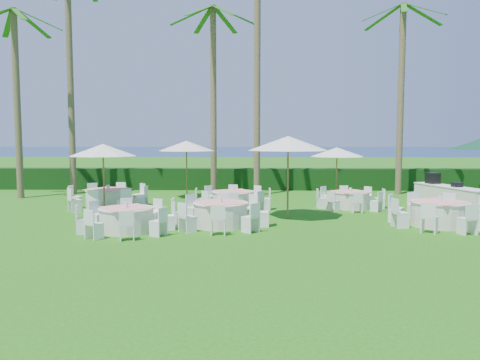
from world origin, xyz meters
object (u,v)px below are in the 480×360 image
(banquet_table_a, at_px, (127,219))
(banquet_table_e, at_px, (233,200))
(umbrella_a, at_px, (103,150))
(umbrella_b, at_px, (288,143))
(banquet_table_f, at_px, (350,199))
(umbrella_c, at_px, (186,146))
(banquet_table_b, at_px, (221,214))
(umbrella_d, at_px, (337,152))
(banquet_table_d, at_px, (108,198))
(banquet_table_c, at_px, (439,213))
(buffet_table, at_px, (449,196))

(banquet_table_a, xyz_separation_m, banquet_table_e, (3.11, 4.56, 0.01))
(banquet_table_e, bearing_deg, umbrella_a, -168.25)
(umbrella_a, bearing_deg, umbrella_b, -8.62)
(banquet_table_a, xyz_separation_m, banquet_table_f, (7.95, 5.12, -0.03))
(banquet_table_f, relative_size, umbrella_c, 1.00)
(banquet_table_b, xyz_separation_m, banquet_table_e, (0.26, 3.62, -0.02))
(banquet_table_f, relative_size, umbrella_d, 1.12)
(umbrella_d, bearing_deg, banquet_table_d, -164.24)
(banquet_table_e, bearing_deg, banquet_table_f, 6.61)
(umbrella_a, xyz_separation_m, umbrella_d, (9.61, 4.00, -0.18))
(banquet_table_b, xyz_separation_m, banquet_table_f, (5.10, 4.18, -0.05))
(banquet_table_c, distance_m, banquet_table_d, 12.60)
(banquet_table_e, distance_m, umbrella_c, 4.81)
(banquet_table_c, relative_size, umbrella_d, 1.32)
(banquet_table_d, bearing_deg, banquet_table_f, 2.06)
(banquet_table_a, bearing_deg, banquet_table_d, 113.21)
(umbrella_c, relative_size, buffet_table, 0.70)
(umbrella_b, xyz_separation_m, umbrella_c, (-4.42, 5.68, -0.17))
(banquet_table_d, height_order, banquet_table_f, banquet_table_d)
(banquet_table_e, relative_size, umbrella_a, 1.13)
(banquet_table_d, distance_m, umbrella_a, 2.36)
(banquet_table_b, relative_size, banquet_table_d, 0.98)
(banquet_table_f, xyz_separation_m, umbrella_b, (-2.79, -2.64, 2.33))
(banquet_table_a, relative_size, banquet_table_d, 0.91)
(banquet_table_a, relative_size, umbrella_d, 1.20)
(banquet_table_b, distance_m, banquet_table_e, 3.63)
(banquet_table_b, xyz_separation_m, umbrella_d, (4.95, 6.59, 1.83))
(umbrella_a, bearing_deg, banquet_table_b, -29.06)
(banquet_table_a, distance_m, banquet_table_c, 10.11)
(banquet_table_c, xyz_separation_m, banquet_table_e, (-6.93, 3.37, -0.03))
(umbrella_b, relative_size, umbrella_d, 1.20)
(banquet_table_b, bearing_deg, umbrella_b, 33.62)
(banquet_table_e, xyz_separation_m, banquet_table_f, (4.84, 0.56, -0.03))
(banquet_table_a, distance_m, umbrella_c, 8.46)
(banquet_table_b, relative_size, banquet_table_c, 0.97)
(umbrella_b, distance_m, buffet_table, 7.91)
(banquet_table_b, relative_size, buffet_table, 0.80)
(banquet_table_e, relative_size, buffet_table, 0.77)
(banquet_table_a, height_order, buffet_table, buffet_table)
(banquet_table_b, xyz_separation_m, umbrella_b, (2.31, 1.53, 2.28))
(banquet_table_a, xyz_separation_m, umbrella_c, (0.73, 8.15, 2.13))
(banquet_table_a, xyz_separation_m, buffet_table, (12.14, 5.44, 0.09))
(banquet_table_d, height_order, umbrella_c, umbrella_c)
(banquet_table_c, bearing_deg, umbrella_b, 165.24)
(banquet_table_b, height_order, buffet_table, buffet_table)
(banquet_table_b, bearing_deg, umbrella_c, 106.34)
(banquet_table_a, bearing_deg, buffet_table, 24.16)
(banquet_table_c, xyz_separation_m, umbrella_a, (-11.86, 2.34, 2.00))
(banquet_table_e, height_order, banquet_table_f, banquet_table_e)
(umbrella_b, bearing_deg, banquet_table_c, -14.76)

